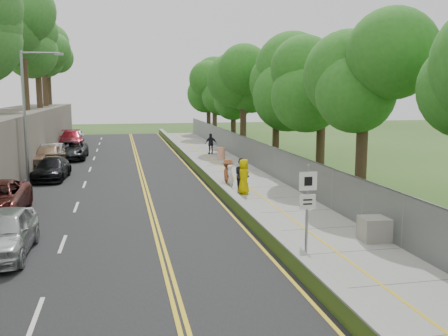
{
  "coord_description": "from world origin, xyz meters",
  "views": [
    {
      "loc": [
        -5.02,
        -18.4,
        5.55
      ],
      "look_at": [
        0.5,
        8.0,
        1.4
      ],
      "focal_mm": 40.0,
      "sensor_mm": 36.0,
      "label": 1
    }
  ],
  "objects": [
    {
      "name": "ground",
      "position": [
        0.0,
        0.0,
        0.0
      ],
      "size": [
        140.0,
        140.0,
        0.0
      ],
      "primitive_type": "plane",
      "color": "#33511E",
      "rests_on": "ground"
    },
    {
      "name": "road",
      "position": [
        -5.4,
        15.0,
        0.02
      ],
      "size": [
        11.2,
        66.0,
        0.04
      ],
      "primitive_type": "cube",
      "color": "black",
      "rests_on": "ground"
    },
    {
      "name": "sidewalk",
      "position": [
        2.55,
        15.0,
        0.03
      ],
      "size": [
        4.2,
        66.0,
        0.05
      ],
      "primitive_type": "cube",
      "color": "gray",
      "rests_on": "ground"
    },
    {
      "name": "jersey_barrier",
      "position": [
        0.25,
        15.0,
        0.3
      ],
      "size": [
        0.42,
        66.0,
        0.6
      ],
      "primitive_type": "cube",
      "color": "#8EE338",
      "rests_on": "ground"
    },
    {
      "name": "chainlink_fence",
      "position": [
        4.65,
        15.0,
        1.0
      ],
      "size": [
        0.04,
        66.0,
        2.0
      ],
      "primitive_type": "cube",
      "color": "slate",
      "rests_on": "ground"
    },
    {
      "name": "trees_fenceside",
      "position": [
        7.0,
        15.0,
        7.0
      ],
      "size": [
        7.0,
        66.0,
        14.0
      ],
      "primitive_type": null,
      "color": "#307B22",
      "rests_on": "ground"
    },
    {
      "name": "streetlight",
      "position": [
        -10.46,
        14.0,
        4.64
      ],
      "size": [
        2.52,
        0.22,
        8.0
      ],
      "color": "gray",
      "rests_on": "ground"
    },
    {
      "name": "signpost",
      "position": [
        1.05,
        -3.02,
        1.96
      ],
      "size": [
        0.62,
        0.09,
        3.1
      ],
      "color": "gray",
      "rests_on": "sidewalk"
    },
    {
      "name": "construction_barrel",
      "position": [
        3.0,
        21.07,
        0.55
      ],
      "size": [
        0.61,
        0.61,
        1.0
      ],
      "primitive_type": "cylinder",
      "color": "#FF5519",
      "rests_on": "sidewalk"
    },
    {
      "name": "concrete_block",
      "position": [
        4.3,
        -1.92,
        0.48
      ],
      "size": [
        1.37,
        1.07,
        0.87
      ],
      "primitive_type": "cube",
      "rotation": [
        0.0,
        0.0,
        -0.07
      ],
      "color": "gray",
      "rests_on": "sidewalk"
    },
    {
      "name": "car_0",
      "position": [
        -9.0,
        -0.94,
        0.83
      ],
      "size": [
        1.91,
        4.66,
        1.58
      ],
      "primitive_type": "imported",
      "rotation": [
        0.0,
        0.0,
        -0.01
      ],
      "color": "#A2A3A7",
      "rests_on": "road"
    },
    {
      "name": "car_3",
      "position": [
        -9.32,
        14.27,
        0.72
      ],
      "size": [
        2.22,
        4.78,
        1.35
      ],
      "primitive_type": "imported",
      "rotation": [
        0.0,
        0.0,
        -0.07
      ],
      "color": "black",
      "rests_on": "road"
    },
    {
      "name": "car_4",
      "position": [
        -10.25,
        20.11,
        0.87
      ],
      "size": [
        2.29,
        4.99,
        1.66
      ],
      "primitive_type": "imported",
      "rotation": [
        0.0,
        0.0,
        -0.07
      ],
      "color": "tan",
      "rests_on": "road"
    },
    {
      "name": "car_5",
      "position": [
        -10.2,
        21.51,
        0.8
      ],
      "size": [
        1.63,
        4.61,
        1.52
      ],
      "primitive_type": "imported",
      "rotation": [
        0.0,
        0.0,
        0.01
      ],
      "color": "#A0A1A6",
      "rests_on": "road"
    },
    {
      "name": "car_6",
      "position": [
        -9.0,
        23.97,
        0.78
      ],
      "size": [
        2.52,
        5.36,
        1.48
      ],
      "primitive_type": "imported",
      "rotation": [
        0.0,
        0.0,
        -0.01
      ],
      "color": "black",
      "rests_on": "road"
    },
    {
      "name": "car_7",
      "position": [
        -9.87,
        33.84,
        0.83
      ],
      "size": [
        2.68,
        5.61,
        1.58
      ],
      "primitive_type": "imported",
      "rotation": [
        0.0,
        0.0,
        0.09
      ],
      "color": "maroon",
      "rests_on": "road"
    },
    {
      "name": "car_8",
      "position": [
        -9.78,
        38.42,
        0.73
      ],
      "size": [
        1.68,
        4.05,
        1.37
      ],
      "primitive_type": "imported",
      "rotation": [
        0.0,
        0.0,
        -0.02
      ],
      "color": "silver",
      "rests_on": "road"
    },
    {
      "name": "painter_0",
      "position": [
        1.45,
        7.33,
        1.0
      ],
      "size": [
        0.68,
        0.98,
        1.91
      ],
      "primitive_type": "imported",
      "rotation": [
        0.0,
        0.0,
        1.49
      ],
      "color": "#D6BA00",
      "rests_on": "sidewalk"
    },
    {
      "name": "painter_1",
      "position": [
        0.75,
        7.49,
        0.85
      ],
      "size": [
        0.54,
        0.67,
        1.6
      ],
      "primitive_type": "imported",
      "rotation": [
        0.0,
        0.0,
        1.87
      ],
      "color": "white",
      "rests_on": "sidewalk"
    },
    {
      "name": "painter_2",
      "position": [
        1.45,
        7.72,
        1.01
      ],
      "size": [
        0.95,
        1.09,
        1.93
      ],
      "primitive_type": "imported",
      "rotation": [
        0.0,
        0.0,
        1.83
      ],
      "color": "black",
      "rests_on": "sidewalk"
    },
    {
      "name": "painter_3",
      "position": [
        0.75,
        8.15,
        0.97
      ],
      "size": [
        0.97,
        1.32,
        1.84
      ],
      "primitive_type": "imported",
      "rotation": [
        0.0,
        0.0,
        1.31
      ],
      "color": "#9F532C",
      "rests_on": "sidewalk"
    },
    {
      "name": "person_far",
      "position": [
        2.85,
        24.94,
        0.96
      ],
      "size": [
        1.11,
        0.54,
        1.83
      ],
      "primitive_type": "imported",
      "rotation": [
        0.0,
        0.0,
        3.23
      ],
      "color": "black",
      "rests_on": "sidewalk"
    }
  ]
}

